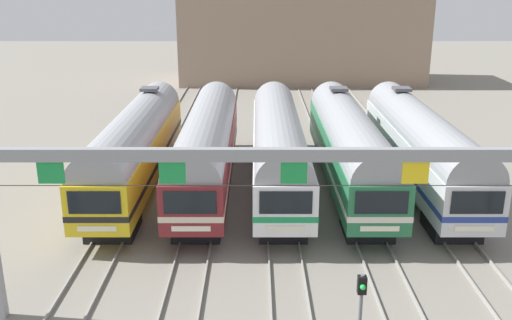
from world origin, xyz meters
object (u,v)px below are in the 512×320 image
catenary_gantry (296,183)px  commuter_train_yellow (138,144)px  commuter_train_maroon (209,144)px  commuter_train_green (351,144)px  commuter_train_silver (422,144)px  commuter_train_white (280,144)px  yard_signal_mast (363,301)px

catenary_gantry → commuter_train_yellow: bearing=121.4°
commuter_train_yellow → commuter_train_maroon: commuter_train_yellow is taller
commuter_train_green → commuter_train_silver: same height
commuter_train_maroon → catenary_gantry: (4.11, -13.49, 2.56)m
commuter_train_white → yard_signal_mast: (2.06, -15.86, -0.56)m
commuter_train_white → commuter_train_green: bearing=0.1°
commuter_train_silver → yard_signal_mast: 17.03m
yard_signal_mast → catenary_gantry: bearing=131.0°
commuter_train_yellow → commuter_train_white: commuter_train_yellow is taller
commuter_train_white → yard_signal_mast: bearing=-82.6°
catenary_gantry → commuter_train_maroon: bearing=106.9°
commuter_train_silver → catenary_gantry: catenary_gantry is taller
yard_signal_mast → commuter_train_maroon: bearing=111.3°
commuter_train_silver → yard_signal_mast: bearing=-111.2°
commuter_train_maroon → commuter_train_silver: size_ratio=1.00×
commuter_train_white → catenary_gantry: bearing=-90.0°
commuter_train_yellow → catenary_gantry: (8.23, -13.50, 2.56)m
commuter_train_green → commuter_train_yellow: bearing=180.0°
commuter_train_green → commuter_train_silver: size_ratio=1.00×
commuter_train_white → commuter_train_green: (4.11, 0.00, 0.00)m
catenary_gantry → commuter_train_silver: bearing=58.6°
commuter_train_maroon → catenary_gantry: catenary_gantry is taller
commuter_train_maroon → commuter_train_green: 8.23m
commuter_train_yellow → commuter_train_white: (8.23, -0.00, -0.00)m
commuter_train_maroon → commuter_train_silver: 12.34m
commuter_train_yellow → commuter_train_green: 12.34m
commuter_train_white → commuter_train_silver: bearing=0.0°
commuter_train_yellow → commuter_train_maroon: (4.11, -0.00, -0.00)m
commuter_train_silver → catenary_gantry: (-8.23, -13.50, 2.56)m
commuter_train_green → commuter_train_silver: 4.11m
commuter_train_yellow → commuter_train_green: same height
commuter_train_silver → commuter_train_green: bearing=180.0°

